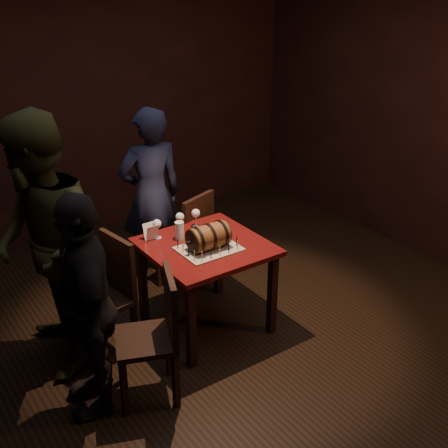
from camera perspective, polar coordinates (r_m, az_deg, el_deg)
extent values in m
plane|color=black|center=(4.67, 0.01, -10.97)|extent=(5.00, 5.00, 0.00)
cube|color=black|center=(6.16, -13.70, 11.59)|extent=(5.00, 0.04, 2.80)
cube|color=black|center=(5.77, 21.14, 9.78)|extent=(0.04, 5.00, 2.80)
cube|color=#450B0C|center=(4.39, -1.90, -2.33)|extent=(0.90, 0.90, 0.04)
cube|color=black|center=(4.13, -3.37, -10.31)|extent=(0.06, 0.06, 0.71)
cube|color=black|center=(4.51, 4.93, -7.12)|extent=(0.06, 0.06, 0.71)
cube|color=black|center=(4.70, -8.29, -5.87)|extent=(0.06, 0.06, 0.71)
cube|color=black|center=(5.03, -0.58, -3.41)|extent=(0.06, 0.06, 0.71)
cube|color=#AFA08D|center=(4.30, -1.56, -2.54)|extent=(0.45, 0.35, 0.01)
cylinder|color=brown|center=(4.26, -1.58, -1.30)|extent=(0.29, 0.19, 0.19)
cylinder|color=black|center=(4.20, -2.80, -1.67)|extent=(0.02, 0.21, 0.21)
cylinder|color=black|center=(4.26, -1.58, -1.30)|extent=(0.02, 0.21, 0.21)
cylinder|color=black|center=(4.31, -0.38, -0.95)|extent=(0.02, 0.21, 0.21)
cylinder|color=black|center=(4.18, -3.28, -1.81)|extent=(0.01, 0.19, 0.19)
cylinder|color=black|center=(4.33, 0.07, -0.81)|extent=(0.01, 0.19, 0.19)
cylinder|color=black|center=(4.17, -3.53, -1.89)|extent=(0.04, 0.02, 0.02)
sphere|color=black|center=(4.17, -3.76, -1.96)|extent=(0.03, 0.03, 0.03)
cylinder|color=#E0D786|center=(4.10, -2.26, -3.29)|extent=(0.01, 0.01, 0.08)
cylinder|color=black|center=(4.08, -2.27, -2.73)|extent=(0.00, 0.00, 0.01)
cylinder|color=black|center=(4.14, -1.32, -2.99)|extent=(0.01, 0.01, 0.08)
cylinder|color=black|center=(4.12, -1.33, -2.44)|extent=(0.00, 0.00, 0.01)
cylinder|color=#E0D786|center=(4.18, -0.41, -2.70)|extent=(0.01, 0.01, 0.08)
cylinder|color=black|center=(4.16, -0.41, -2.15)|extent=(0.00, 0.00, 0.01)
cylinder|color=black|center=(4.22, 0.49, -2.42)|extent=(0.01, 0.01, 0.08)
cylinder|color=black|center=(4.20, 0.49, -1.87)|extent=(0.00, 0.00, 0.01)
cylinder|color=#E0D786|center=(4.26, 1.36, -2.14)|extent=(0.01, 0.01, 0.08)
cylinder|color=black|center=(4.24, 1.37, -1.59)|extent=(0.00, 0.00, 0.01)
cylinder|color=black|center=(4.31, 1.29, -1.79)|extent=(0.01, 0.01, 0.08)
cylinder|color=black|center=(4.29, 1.30, -1.25)|extent=(0.00, 0.00, 0.01)
cylinder|color=#E0D786|center=(4.37, 0.68, -1.41)|extent=(0.01, 0.01, 0.08)
cylinder|color=black|center=(4.35, 0.68, -0.87)|extent=(0.00, 0.00, 0.01)
cylinder|color=black|center=(4.43, 0.07, -1.03)|extent=(0.01, 0.01, 0.08)
cylinder|color=black|center=(4.41, 0.07, -0.51)|extent=(0.00, 0.00, 0.01)
cylinder|color=#E0D786|center=(4.49, -0.51, -0.67)|extent=(0.01, 0.01, 0.08)
cylinder|color=black|center=(4.47, -0.51, -0.15)|extent=(0.00, 0.00, 0.01)
cylinder|color=black|center=(4.45, -1.36, -0.92)|extent=(0.01, 0.01, 0.08)
cylinder|color=black|center=(4.43, -1.37, -0.40)|extent=(0.00, 0.00, 0.01)
cylinder|color=#E0D786|center=(4.41, -2.23, -1.18)|extent=(0.01, 0.01, 0.08)
cylinder|color=black|center=(4.39, -2.24, -0.65)|extent=(0.00, 0.00, 0.01)
cylinder|color=black|center=(4.37, -3.11, -1.44)|extent=(0.01, 0.01, 0.08)
cylinder|color=black|center=(4.35, -3.12, -0.91)|extent=(0.00, 0.00, 0.01)
cylinder|color=#E0D786|center=(4.33, -4.00, -1.70)|extent=(0.01, 0.01, 0.08)
cylinder|color=black|center=(4.31, -4.02, -1.17)|extent=(0.00, 0.00, 0.01)
cylinder|color=black|center=(4.29, -4.73, -1.99)|extent=(0.01, 0.01, 0.08)
cylinder|color=black|center=(4.27, -4.75, -1.45)|extent=(0.00, 0.00, 0.01)
cylinder|color=#E0D786|center=(4.23, -4.18, -2.39)|extent=(0.01, 0.01, 0.08)
cylinder|color=black|center=(4.21, -4.20, -1.84)|extent=(0.00, 0.00, 0.01)
cylinder|color=black|center=(4.17, -3.61, -2.80)|extent=(0.01, 0.01, 0.08)
cylinder|color=black|center=(4.15, -3.63, -2.25)|extent=(0.00, 0.00, 0.01)
cylinder|color=#E0D786|center=(4.11, -3.03, -3.22)|extent=(0.01, 0.01, 0.08)
cylinder|color=black|center=(4.09, -3.04, -2.66)|extent=(0.00, 0.00, 0.01)
cylinder|color=silver|center=(4.51, -6.75, -1.39)|extent=(0.06, 0.06, 0.01)
cylinder|color=silver|center=(4.49, -6.78, -0.85)|extent=(0.01, 0.01, 0.09)
sphere|color=silver|center=(4.46, -6.83, 0.02)|extent=(0.07, 0.07, 0.07)
sphere|color=#591114|center=(4.46, -6.82, -0.06)|extent=(0.05, 0.05, 0.05)
cylinder|color=silver|center=(4.62, -4.45, -0.67)|extent=(0.06, 0.06, 0.01)
cylinder|color=silver|center=(4.60, -4.47, -0.14)|extent=(0.01, 0.01, 0.09)
sphere|color=silver|center=(4.57, -4.50, 0.72)|extent=(0.07, 0.07, 0.07)
cylinder|color=silver|center=(4.68, -2.86, -0.26)|extent=(0.06, 0.06, 0.01)
cylinder|color=silver|center=(4.66, -2.87, 0.26)|extent=(0.01, 0.01, 0.09)
sphere|color=silver|center=(4.63, -2.89, 1.11)|extent=(0.07, 0.07, 0.07)
sphere|color=#BF594C|center=(4.63, -2.89, 1.03)|extent=(0.05, 0.05, 0.05)
cylinder|color=silver|center=(4.44, -4.55, -0.69)|extent=(0.07, 0.07, 0.15)
cylinder|color=#9E5414|center=(4.45, -4.55, -0.89)|extent=(0.06, 0.06, 0.11)
cylinder|color=white|center=(4.42, -4.57, -0.12)|extent=(0.06, 0.06, 0.02)
cube|color=black|center=(5.12, -4.12, -1.74)|extent=(0.51, 0.51, 0.04)
cube|color=black|center=(5.44, -4.31, -2.85)|extent=(0.04, 0.04, 0.43)
cube|color=black|center=(5.22, -6.68, -4.25)|extent=(0.04, 0.04, 0.43)
cube|color=black|center=(5.25, -1.43, -3.85)|extent=(0.04, 0.04, 0.43)
cube|color=black|center=(5.02, -3.76, -5.35)|extent=(0.04, 0.04, 0.43)
cube|color=black|center=(4.91, -2.58, 0.33)|extent=(0.39, 0.17, 0.46)
cube|color=black|center=(4.32, -12.44, -7.71)|extent=(0.46, 0.46, 0.04)
cube|color=black|center=(4.51, -15.19, -10.11)|extent=(0.04, 0.04, 0.43)
cube|color=black|center=(4.26, -12.86, -12.11)|extent=(0.04, 0.04, 0.43)
cube|color=black|center=(4.64, -11.53, -8.59)|extent=(0.04, 0.04, 0.43)
cube|color=black|center=(4.40, -9.06, -10.41)|extent=(0.04, 0.04, 0.43)
cube|color=black|center=(4.27, -10.71, -4.03)|extent=(0.10, 0.40, 0.46)
cube|color=black|center=(3.86, -7.97, -11.62)|extent=(0.52, 0.52, 0.04)
cube|color=black|center=(4.14, -10.42, -13.11)|extent=(0.04, 0.04, 0.43)
cube|color=black|center=(3.87, -10.10, -16.15)|extent=(0.04, 0.04, 0.43)
cube|color=black|center=(4.15, -5.63, -12.61)|extent=(0.04, 0.04, 0.43)
cube|color=black|center=(3.89, -4.91, -15.59)|extent=(0.04, 0.04, 0.43)
cube|color=black|center=(3.74, -5.42, -8.21)|extent=(0.19, 0.39, 0.46)
imported|color=#1B1E37|center=(5.17, -7.40, 2.86)|extent=(0.64, 0.47, 1.64)
imported|color=#36371B|center=(4.05, -17.93, -2.50)|extent=(0.87, 1.04, 1.91)
imported|color=black|center=(3.68, -13.73, -8.07)|extent=(0.61, 0.97, 1.55)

